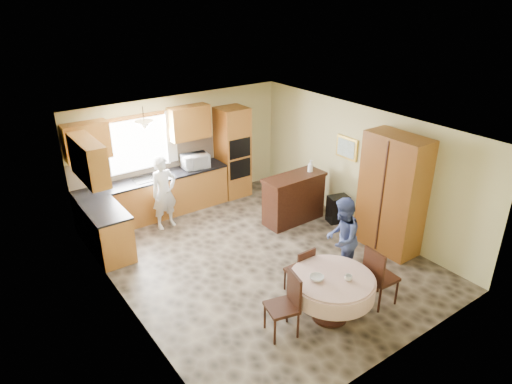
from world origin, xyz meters
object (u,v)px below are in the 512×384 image
object	(u,v)px
oven_tower	(233,152)
chair_back	(302,269)
sideboard	(294,200)
person_dining	(342,239)
dining_table	(332,286)
person_sink	(164,193)
chair_left	(287,301)
chair_right	(378,274)
cupboard	(392,194)

from	to	relation	value
oven_tower	chair_back	distance (m)	4.14
sideboard	person_dining	world-z (taller)	person_dining
dining_table	person_sink	bearing A→B (deg)	100.76
person_dining	oven_tower	bearing A→B (deg)	-128.88
chair_back	person_dining	size ratio (longest dim) A/B	0.58
dining_table	chair_back	size ratio (longest dim) A/B	1.49
sideboard	person_sink	distance (m)	2.69
chair_left	chair_right	xyz separation A→B (m)	(1.55, -0.32, 0.02)
cupboard	person_sink	xyz separation A→B (m)	(-3.09, 3.22, -0.35)
dining_table	chair_left	world-z (taller)	chair_left
chair_left	person_dining	world-z (taller)	person_dining
chair_back	dining_table	bearing A→B (deg)	88.34
oven_tower	person_dining	xyz separation A→B (m)	(-0.35, -3.91, -0.33)
dining_table	chair_back	world-z (taller)	chair_back
cupboard	chair_left	world-z (taller)	cupboard
chair_left	oven_tower	bearing A→B (deg)	169.80
chair_left	chair_right	bearing A→B (deg)	92.11
person_dining	cupboard	bearing A→B (deg)	152.37
sideboard	person_dining	xyz separation A→B (m)	(-0.64, -2.02, 0.25)
oven_tower	sideboard	distance (m)	2.00
oven_tower	chair_left	size ratio (longest dim) A/B	2.18
chair_left	person_dining	bearing A→B (deg)	122.90
cupboard	chair_right	xyz separation A→B (m)	(-1.52, -1.04, -0.57)
oven_tower	chair_right	bearing A→B (deg)	-95.33
cupboard	person_dining	size ratio (longest dim) A/B	1.53
chair_right	person_dining	size ratio (longest dim) A/B	0.69
person_sink	person_dining	distance (m)	3.76
sideboard	person_sink	bearing A→B (deg)	148.53
chair_left	chair_back	size ratio (longest dim) A/B	1.14
sideboard	chair_back	size ratio (longest dim) A/B	1.59
chair_left	cupboard	bearing A→B (deg)	117.09
dining_table	chair_right	size ratio (longest dim) A/B	1.27
person_sink	person_dining	size ratio (longest dim) A/B	1.05
person_dining	chair_left	bearing A→B (deg)	-14.71
oven_tower	chair_right	distance (m)	4.84
cupboard	chair_back	distance (m)	2.39
person_dining	chair_right	bearing A→B (deg)	49.98
cupboard	person_sink	world-z (taller)	cupboard
oven_tower	chair_right	size ratio (longest dim) A/B	2.11
person_sink	chair_back	bearing A→B (deg)	-83.25
dining_table	person_dining	distance (m)	1.15
chair_left	dining_table	bearing A→B (deg)	94.00
chair_right	chair_left	bearing A→B (deg)	81.69
oven_tower	person_sink	xyz separation A→B (m)	(-2.02, -0.54, -0.29)
dining_table	oven_tower	bearing A→B (deg)	74.86
oven_tower	chair_left	distance (m)	4.93
sideboard	chair_left	distance (m)	3.46
cupboard	chair_right	bearing A→B (deg)	-145.49
chair_back	person_dining	bearing A→B (deg)	-179.52
chair_right	dining_table	bearing A→B (deg)	79.93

